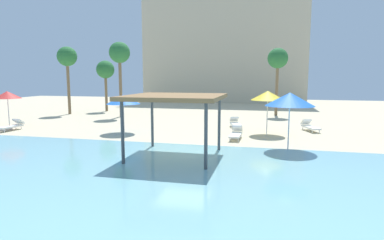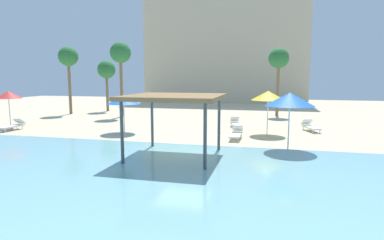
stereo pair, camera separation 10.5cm
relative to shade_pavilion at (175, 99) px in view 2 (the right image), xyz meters
The scene contains 16 objects.
ground_plane 2.90m from the shade_pavilion, 86.83° to the left, with size 80.00×80.00×0.00m, color beige.
lagoon_water 4.88m from the shade_pavilion, 89.12° to the right, with size 44.00×13.50×0.04m, color #7AB7C1.
shade_pavilion is the anchor object (origin of this frame).
beach_umbrella_blue_0 7.52m from the shade_pavilion, 133.11° to the left, with size 2.18×2.18×2.50m.
beach_umbrella_yellow_1 8.17m from the shade_pavilion, 60.12° to the left, with size 2.17×2.17×2.78m.
beach_umbrella_red_3 15.31m from the shade_pavilion, 158.55° to the left, with size 1.90×1.90×2.64m.
beach_umbrella_blue_5 5.79m from the shade_pavilion, 27.66° to the left, with size 2.42×2.42×2.89m.
lounge_chair_0 5.96m from the shade_pavilion, 65.23° to the left, with size 0.65×1.91×0.74m.
lounge_chair_1 9.75m from the shade_pavilion, 78.76° to the left, with size 1.07×1.99×0.74m.
lounge_chair_2 11.58m from the shade_pavilion, 52.42° to the left, with size 1.17×1.99×0.74m.
lounge_chair_4 14.00m from the shade_pavilion, 160.82° to the left, with size 0.68×1.92×0.74m.
palm_tree_0 21.86m from the shade_pavilion, 126.20° to the left, with size 1.90×1.90×5.41m.
palm_tree_1 16.55m from the shade_pavilion, 124.26° to the left, with size 1.90×1.90×6.82m.
palm_tree_2 18.46m from the shade_pavilion, 74.46° to the left, with size 1.90×1.90×6.36m.
palm_tree_3 20.94m from the shade_pavilion, 136.75° to the left, with size 1.90×1.90×6.61m.
hotel_block_0 37.39m from the shade_pavilion, 93.83° to the left, with size 23.53×10.55×17.97m, color beige.
Camera 2 is at (4.06, -14.82, 3.62)m, focal length 29.77 mm.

